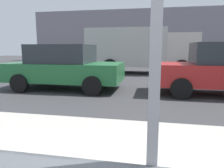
{
  "coord_description": "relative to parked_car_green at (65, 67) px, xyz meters",
  "views": [
    {
      "loc": [
        -0.01,
        -0.87,
        1.52
      ],
      "look_at": [
        -0.54,
        1.83,
        1.05
      ],
      "focal_mm": 33.85,
      "sensor_mm": 36.0,
      "label": 1
    }
  ],
  "objects": [
    {
      "name": "sidewalk_strip",
      "position": [
        3.26,
        -4.88,
        -0.77
      ],
      "size": [
        16.0,
        2.8,
        0.15
      ],
      "primitive_type": "cube",
      "color": "#B2ADA3",
      "rests_on": "ground"
    },
    {
      "name": "building_facade_far",
      "position": [
        3.26,
        17.04,
        2.03
      ],
      "size": [
        28.0,
        1.2,
        5.73
      ],
      "primitive_type": "cube",
      "color": "gray",
      "rests_on": "ground"
    },
    {
      "name": "ground_plane",
      "position": [
        3.26,
        1.52,
        -0.84
      ],
      "size": [
        60.0,
        60.0,
        0.0
      ],
      "primitive_type": "plane",
      "color": "#38383A"
    },
    {
      "name": "parked_car_green",
      "position": [
        0.0,
        0.0,
        0.0
      ],
      "size": [
        4.2,
        2.07,
        1.65
      ],
      "color": "#236B38",
      "rests_on": "ground"
    },
    {
      "name": "box_truck",
      "position": [
        2.38,
        5.68,
        0.65
      ],
      "size": [
        6.44,
        2.44,
        2.67
      ],
      "color": "beige",
      "rests_on": "ground"
    }
  ]
}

